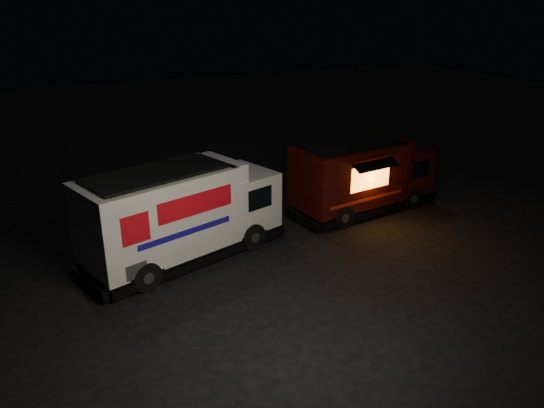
{
  "coord_description": "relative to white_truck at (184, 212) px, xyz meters",
  "views": [
    {
      "loc": [
        -4.86,
        -11.86,
        7.58
      ],
      "look_at": [
        1.86,
        2.0,
        1.54
      ],
      "focal_mm": 35.0,
      "sensor_mm": 36.0,
      "label": 1
    }
  ],
  "objects": [
    {
      "name": "white_truck",
      "position": [
        0.0,
        0.0,
        0.0
      ],
      "size": [
        6.92,
        4.03,
        2.97
      ],
      "primitive_type": null,
      "rotation": [
        0.0,
        0.0,
        0.29
      ],
      "color": "white",
      "rests_on": "ground"
    },
    {
      "name": "ground",
      "position": [
        0.78,
        -2.69,
        -1.48
      ],
      "size": [
        80.0,
        80.0,
        0.0
      ],
      "primitive_type": "plane",
      "color": "black",
      "rests_on": "ground"
    },
    {
      "name": "red_truck",
      "position": [
        7.2,
        0.88,
        -0.12
      ],
      "size": [
        6.08,
        2.87,
        2.73
      ],
      "primitive_type": null,
      "rotation": [
        0.0,
        0.0,
        0.13
      ],
      "color": "#3B0C0A",
      "rests_on": "ground"
    }
  ]
}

